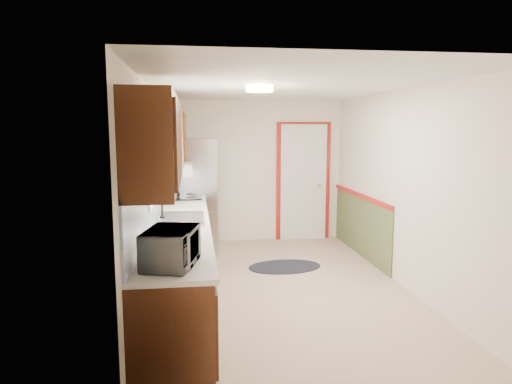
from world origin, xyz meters
name	(u,v)px	position (x,y,z in m)	size (l,w,h in m)	color
room_shell	(282,191)	(0.00, 0.00, 1.20)	(3.20, 5.20, 2.52)	tan
kitchen_run	(176,232)	(-1.24, -0.29, 0.81)	(0.63, 4.00, 2.20)	#381A0C
back_wall_trim	(315,191)	(0.99, 2.21, 0.89)	(1.12, 2.30, 2.08)	maroon
ceiling_fixture	(260,89)	(-0.30, -0.20, 2.36)	(0.30, 0.30, 0.06)	#FFD88C
microwave	(171,244)	(-1.20, -1.95, 1.11)	(0.50, 0.27, 0.34)	white
refrigerator	(195,195)	(-1.02, 1.99, 0.89)	(0.79, 0.77, 1.77)	#B7B7BC
rug	(285,267)	(0.21, 0.87, 0.01)	(1.03, 0.67, 0.01)	black
cooktop	(183,197)	(-1.19, 1.40, 0.95)	(0.53, 0.63, 0.02)	black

